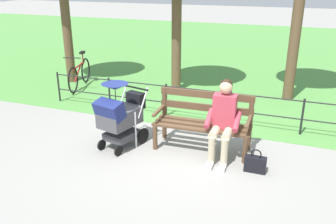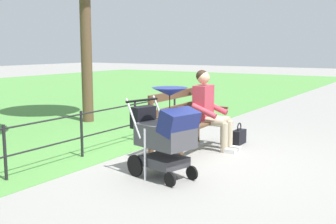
# 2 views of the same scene
# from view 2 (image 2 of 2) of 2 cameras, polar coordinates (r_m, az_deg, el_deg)

# --- Properties ---
(ground_plane) EXTENTS (60.00, 60.00, 0.00)m
(ground_plane) POSITION_cam_2_polar(r_m,az_deg,el_deg) (6.20, 1.26, -6.41)
(ground_plane) COLOR gray
(park_bench) EXTENTS (1.62, 0.65, 0.96)m
(park_bench) POSITION_cam_2_polar(r_m,az_deg,el_deg) (6.52, 2.42, -0.94)
(park_bench) COLOR brown
(park_bench) RESTS_ON ground
(person_on_bench) EXTENTS (0.54, 0.74, 1.28)m
(person_on_bench) POSITION_cam_2_polar(r_m,az_deg,el_deg) (6.72, 5.66, 0.62)
(person_on_bench) COLOR tan
(person_on_bench) RESTS_ON ground
(stroller) EXTENTS (0.69, 0.97, 1.15)m
(stroller) POSITION_cam_2_polar(r_m,az_deg,el_deg) (5.16, -0.33, -2.75)
(stroller) COLOR black
(stroller) RESTS_ON ground
(handbag) EXTENTS (0.32, 0.14, 0.37)m
(handbag) POSITION_cam_2_polar(r_m,az_deg,el_deg) (7.22, 9.68, -3.32)
(handbag) COLOR black
(handbag) RESTS_ON ground
(park_fence) EXTENTS (6.70, 0.04, 0.70)m
(park_fence) POSITION_cam_2_polar(r_m,az_deg,el_deg) (6.84, -7.86, -1.49)
(park_fence) COLOR black
(park_fence) RESTS_ON ground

